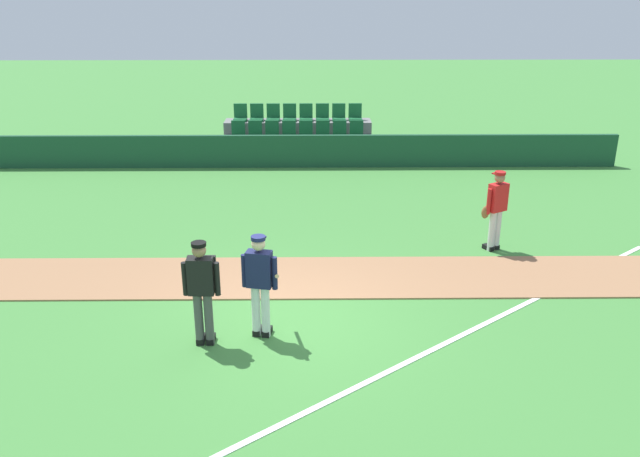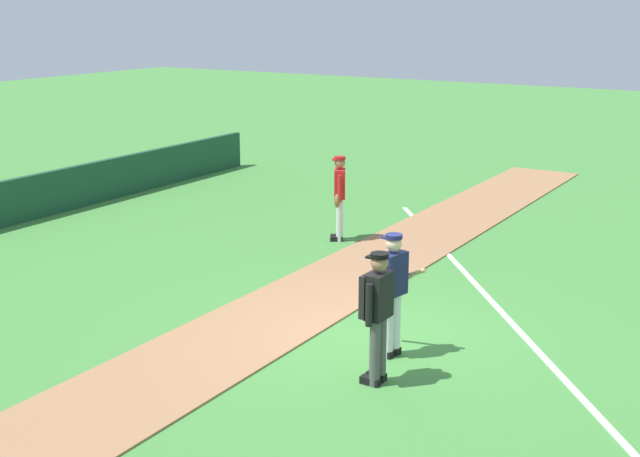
{
  "view_description": "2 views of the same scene",
  "coord_description": "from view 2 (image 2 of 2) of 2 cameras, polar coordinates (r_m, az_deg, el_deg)",
  "views": [
    {
      "loc": [
        0.5,
        -9.95,
        5.46
      ],
      "look_at": [
        0.63,
        1.52,
        1.12
      ],
      "focal_mm": 36.68,
      "sensor_mm": 36.0,
      "label": 1
    },
    {
      "loc": [
        -10.19,
        -5.38,
        4.76
      ],
      "look_at": [
        1.32,
        1.7,
        1.15
      ],
      "focal_mm": 47.4,
      "sensor_mm": 36.0,
      "label": 2
    }
  ],
  "objects": [
    {
      "name": "ground_plane",
      "position": [
        12.47,
        3.51,
        -7.52
      ],
      "size": [
        80.0,
        80.0,
        0.0
      ],
      "primitive_type": "plane",
      "color": "#42843A"
    },
    {
      "name": "infield_dirt_path",
      "position": [
        13.3,
        -3.12,
        -5.96
      ],
      "size": [
        28.0,
        1.92,
        0.03
      ],
      "primitive_type": "cube",
      "color": "#9E704C",
      "rests_on": "ground"
    },
    {
      "name": "foul_line_chalk",
      "position": [
        14.84,
        10.72,
        -3.99
      ],
      "size": [
        9.45,
        7.55,
        0.01
      ],
      "primitive_type": "cube",
      "rotation": [
        0.0,
        0.0,
        0.67
      ],
      "color": "white",
      "rests_on": "ground"
    },
    {
      "name": "batter_navy_jersey",
      "position": [
        11.62,
        4.93,
        -4.15
      ],
      "size": [
        0.62,
        0.8,
        1.76
      ],
      "color": "white",
      "rests_on": "ground"
    },
    {
      "name": "umpire_home_plate",
      "position": [
        10.76,
        3.88,
        -5.53
      ],
      "size": [
        0.59,
        0.31,
        1.76
      ],
      "color": "#4C4C4C",
      "rests_on": "ground"
    },
    {
      "name": "runner_red_jersey",
      "position": [
        17.3,
        1.32,
        2.27
      ],
      "size": [
        0.64,
        0.43,
        1.76
      ],
      "color": "silver",
      "rests_on": "ground"
    }
  ]
}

